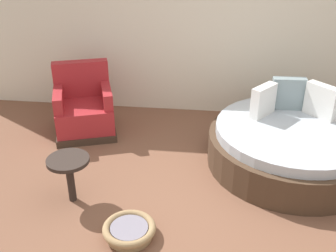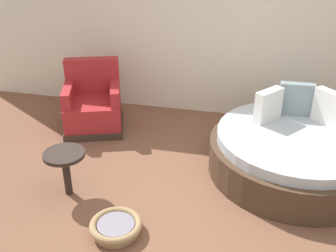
{
  "view_description": "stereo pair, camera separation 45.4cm",
  "coord_description": "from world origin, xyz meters",
  "views": [
    {
      "loc": [
        0.12,
        -3.29,
        2.72
      ],
      "look_at": [
        -0.37,
        0.81,
        0.55
      ],
      "focal_mm": 43.0,
      "sensor_mm": 36.0,
      "label": 1
    },
    {
      "loc": [
        0.57,
        -3.21,
        2.72
      ],
      "look_at": [
        -0.37,
        0.81,
        0.55
      ],
      "focal_mm": 43.0,
      "sensor_mm": 36.0,
      "label": 2
    }
  ],
  "objects": [
    {
      "name": "back_wall",
      "position": [
        0.0,
        2.5,
        1.33
      ],
      "size": [
        8.0,
        0.12,
        2.67
      ],
      "primitive_type": "cube",
      "color": "silver",
      "rests_on": "ground_plane"
    },
    {
      "name": "round_daybed",
      "position": [
        1.1,
        1.05,
        0.26
      ],
      "size": [
        1.99,
        1.99,
        0.92
      ],
      "color": "#473323",
      "rests_on": "ground_plane"
    },
    {
      "name": "ground_plane",
      "position": [
        0.0,
        0.0,
        -0.01
      ],
      "size": [
        8.0,
        8.0,
        0.02
      ],
      "primitive_type": "cube",
      "color": "brown"
    },
    {
      "name": "red_armchair",
      "position": [
        -1.64,
        1.58,
        0.33
      ],
      "size": [
        1.01,
        1.01,
        0.94
      ],
      "color": "#38281E",
      "rests_on": "ground_plane"
    },
    {
      "name": "side_table",
      "position": [
        -1.31,
        0.03,
        0.43
      ],
      "size": [
        0.44,
        0.44,
        0.52
      ],
      "color": "#2D231E",
      "rests_on": "ground_plane"
    },
    {
      "name": "pet_basket",
      "position": [
        -0.59,
        -0.45,
        0.07
      ],
      "size": [
        0.51,
        0.51,
        0.13
      ],
      "color": "#9E7F56",
      "rests_on": "ground_plane"
    }
  ]
}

